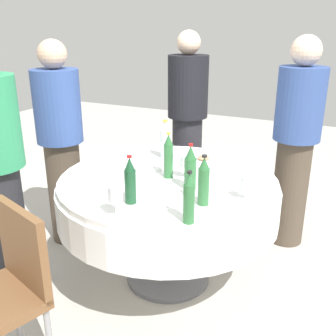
{
  "coord_description": "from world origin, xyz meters",
  "views": [
    {
      "loc": [
        -2.06,
        -1.0,
        1.65
      ],
      "look_at": [
        0.0,
        0.0,
        0.8
      ],
      "focal_mm": 42.19,
      "sensor_mm": 36.0,
      "label": 1
    }
  ],
  "objects": [
    {
      "name": "bottle_clear_outer",
      "position": [
        0.34,
        0.19,
        0.87
      ],
      "size": [
        0.07,
        0.07,
        0.28
      ],
      "color": "silver",
      "rests_on": "dining_table"
    },
    {
      "name": "bottle_green_front",
      "position": [
        -0.1,
        -0.19,
        0.87
      ],
      "size": [
        0.07,
        0.07,
        0.27
      ],
      "color": "#2D6B38",
      "rests_on": "dining_table"
    },
    {
      "name": "plate_east",
      "position": [
        0.39,
        -0.09,
        0.75
      ],
      "size": [
        0.2,
        0.2,
        0.04
      ],
      "color": "white",
      "rests_on": "dining_table"
    },
    {
      "name": "fork_front",
      "position": [
        -0.04,
        0.55,
        0.74
      ],
      "size": [
        0.02,
        0.18,
        0.0
      ],
      "primitive_type": "cube",
      "rotation": [
        0.0,
        0.0,
        1.55
      ],
      "color": "silver",
      "rests_on": "dining_table"
    },
    {
      "name": "dining_table",
      "position": [
        0.0,
        0.0,
        0.59
      ],
      "size": [
        1.39,
        1.39,
        0.74
      ],
      "color": "white",
      "rests_on": "ground_plane"
    },
    {
      "name": "chair_far",
      "position": [
        -1.02,
        0.33,
        0.52
      ],
      "size": [
        0.5,
        0.5,
        0.87
      ],
      "rotation": [
        0.0,
        0.0,
        1.25
      ],
      "color": "brown",
      "rests_on": "ground_plane"
    },
    {
      "name": "person_front",
      "position": [
        1.02,
        0.3,
        0.84
      ],
      "size": [
        0.34,
        0.34,
        1.6
      ],
      "rotation": [
        0.0,
        0.0,
        -1.28
      ],
      "color": "#26262B",
      "rests_on": "ground_plane"
    },
    {
      "name": "wine_glass_near",
      "position": [
        -0.58,
        0.01,
        0.86
      ],
      "size": [
        0.07,
        0.07,
        0.16
      ],
      "color": "white",
      "rests_on": "dining_table"
    },
    {
      "name": "person_north",
      "position": [
        0.14,
        0.96,
        0.81
      ],
      "size": [
        0.34,
        0.34,
        1.55
      ],
      "rotation": [
        0.0,
        0.0,
        -0.15
      ],
      "color": "#4C3F33",
      "rests_on": "ground_plane"
    },
    {
      "name": "bottle_dark_green_far",
      "position": [
        -0.42,
        0.02,
        0.86
      ],
      "size": [
        0.06,
        0.06,
        0.27
      ],
      "color": "#194728",
      "rests_on": "dining_table"
    },
    {
      "name": "bottle_green_mid",
      "position": [
        -0.27,
        -0.34,
        0.87
      ],
      "size": [
        0.06,
        0.06,
        0.28
      ],
      "color": "#2D6B38",
      "rests_on": "dining_table"
    },
    {
      "name": "wine_glass_far",
      "position": [
        0.05,
        -0.1,
        0.84
      ],
      "size": [
        0.07,
        0.07,
        0.14
      ],
      "color": "white",
      "rests_on": "dining_table"
    },
    {
      "name": "bottle_green_north",
      "position": [
        0.01,
        0.0,
        0.87
      ],
      "size": [
        0.06,
        0.06,
        0.29
      ],
      "color": "#2D6B38",
      "rests_on": "dining_table"
    },
    {
      "name": "person_near",
      "position": [
        0.87,
        -0.63,
        0.83
      ],
      "size": [
        0.34,
        0.34,
        1.58
      ],
      "rotation": [
        0.0,
        0.0,
        4.09
      ],
      "color": "#4C3F33",
      "rests_on": "ground_plane"
    },
    {
      "name": "wine_glass_mid",
      "position": [
        -0.11,
        -0.52,
        0.83
      ],
      "size": [
        0.07,
        0.07,
        0.13
      ],
      "color": "white",
      "rests_on": "dining_table"
    },
    {
      "name": "bottle_green_near",
      "position": [
        -0.49,
        -0.35,
        0.86
      ],
      "size": [
        0.06,
        0.06,
        0.27
      ],
      "color": "#2D6B38",
      "rests_on": "dining_table"
    },
    {
      "name": "ground_plane",
      "position": [
        0.0,
        0.0,
        0.0
      ],
      "size": [
        10.0,
        10.0,
        0.0
      ],
      "primitive_type": "plane",
      "color": "#B7B2A8"
    },
    {
      "name": "plate_rear",
      "position": [
        0.13,
        0.2,
        0.75
      ],
      "size": [
        0.26,
        0.26,
        0.02
      ],
      "color": "white",
      "rests_on": "dining_table"
    }
  ]
}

